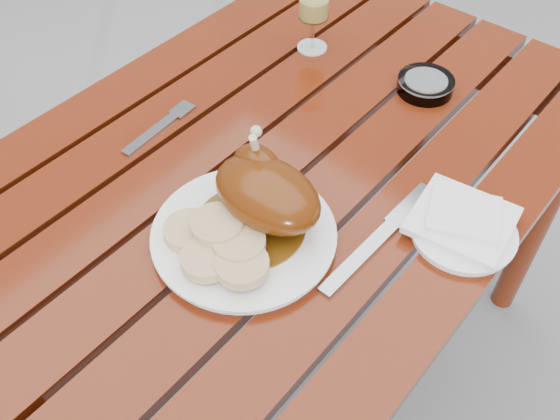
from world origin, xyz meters
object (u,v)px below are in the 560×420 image
at_px(wine_glass, 313,16).
at_px(side_plate, 463,233).
at_px(table, 282,279).
at_px(ashtray, 425,85).
at_px(dinner_plate, 244,236).

distance_m(wine_glass, side_plate, 0.54).
height_order(wine_glass, side_plate, wine_glass).
distance_m(table, side_plate, 0.50).
xyz_separation_m(table, ashtray, (0.10, 0.30, 0.39)).
bearing_deg(dinner_plate, ashtray, 87.89).
relative_size(side_plate, ashtray, 1.51).
xyz_separation_m(table, wine_glass, (-0.15, 0.28, 0.45)).
xyz_separation_m(dinner_plate, ashtray, (0.02, 0.49, 0.00)).
xyz_separation_m(dinner_plate, wine_glass, (-0.23, 0.46, 0.06)).
bearing_deg(dinner_plate, table, 113.10).
relative_size(wine_glass, side_plate, 0.89).
height_order(dinner_plate, side_plate, dinner_plate).
bearing_deg(side_plate, dinner_plate, -138.70).
relative_size(table, side_plate, 7.47).
bearing_deg(wine_glass, side_plate, -27.26).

